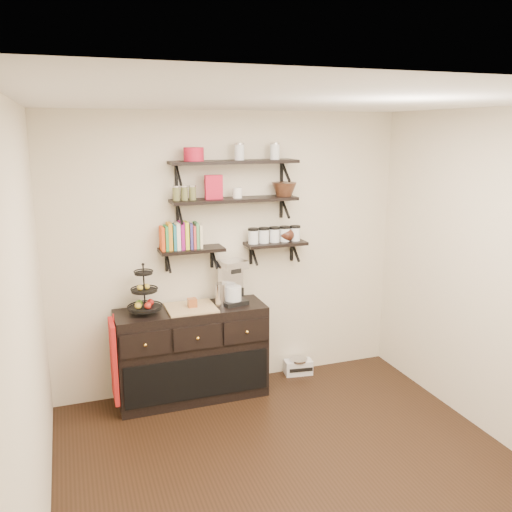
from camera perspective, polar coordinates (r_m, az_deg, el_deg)
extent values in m
plane|color=black|center=(4.35, 4.84, -22.37)|extent=(3.50, 3.50, 0.00)
cube|color=white|center=(3.55, 5.72, 15.92)|extent=(3.50, 3.50, 0.02)
cube|color=beige|center=(5.31, -2.65, 0.38)|extent=(3.50, 0.02, 2.70)
cube|color=beige|center=(3.43, -22.69, -7.97)|extent=(0.02, 3.50, 2.70)
cube|color=beige|center=(4.72, 24.97, -2.53)|extent=(0.02, 3.50, 2.70)
cube|color=black|center=(5.06, -2.30, 9.87)|extent=(1.20, 0.27, 0.03)
cube|color=black|center=(5.06, -8.40, 8.43)|extent=(0.02, 0.03, 0.20)
cube|color=black|center=(5.36, 2.70, 8.82)|extent=(0.02, 0.03, 0.20)
cube|color=black|center=(5.09, -2.27, 5.94)|extent=(1.20, 0.27, 0.03)
cube|color=black|center=(5.10, -8.27, 4.51)|extent=(0.02, 0.03, 0.20)
cube|color=black|center=(5.39, 2.66, 5.11)|extent=(0.02, 0.03, 0.20)
cube|color=black|center=(5.07, -6.79, 0.66)|extent=(0.60, 0.25, 0.03)
cube|color=black|center=(5.16, -9.41, -0.52)|extent=(0.02, 0.03, 0.20)
cube|color=black|center=(5.25, -4.69, -0.14)|extent=(0.03, 0.03, 0.20)
cube|color=black|center=(5.31, 2.07, 1.32)|extent=(0.60, 0.25, 0.03)
cube|color=black|center=(5.37, -0.56, 0.19)|extent=(0.03, 0.03, 0.20)
cube|color=black|center=(5.52, 3.77, 0.53)|extent=(0.02, 0.03, 0.20)
cube|color=#D74513|center=(5.00, -9.72, 1.74)|extent=(0.02, 0.15, 0.20)
cube|color=#2D8240|center=(5.01, -9.36, 1.99)|extent=(0.03, 0.15, 0.24)
cube|color=orange|center=(5.02, -8.92, 1.85)|extent=(0.04, 0.15, 0.21)
cube|color=#207382|center=(5.02, -8.52, 2.11)|extent=(0.03, 0.15, 0.25)
cube|color=white|center=(5.03, -8.13, 1.97)|extent=(0.03, 0.15, 0.22)
cube|color=#8D136D|center=(5.03, -7.70, 2.22)|extent=(0.04, 0.15, 0.26)
cube|color=yellow|center=(5.04, -7.27, 2.08)|extent=(0.03, 0.15, 0.23)
cube|color=#3A3381|center=(5.05, -6.87, 1.94)|extent=(0.03, 0.15, 0.20)
cube|color=#C73B36|center=(5.06, -6.42, 2.20)|extent=(0.04, 0.15, 0.24)
cube|color=#499358|center=(5.07, -5.99, 2.06)|extent=(0.03, 0.15, 0.21)
cube|color=beige|center=(5.07, -5.59, 2.31)|extent=(0.03, 0.15, 0.25)
cylinder|color=silver|center=(5.22, -0.29, 2.02)|extent=(0.10, 0.10, 0.13)
cylinder|color=silver|center=(5.26, 0.84, 2.10)|extent=(0.10, 0.10, 0.13)
cylinder|color=silver|center=(5.30, 1.96, 2.17)|extent=(0.10, 0.10, 0.13)
cylinder|color=silver|center=(5.34, 3.06, 2.25)|extent=(0.10, 0.10, 0.13)
cylinder|color=silver|center=(5.38, 4.14, 2.32)|extent=(0.10, 0.10, 0.13)
cube|color=black|center=(5.26, -6.74, -10.15)|extent=(1.40, 0.45, 0.90)
cube|color=tan|center=(5.10, -6.88, -5.42)|extent=(0.45, 0.41, 0.02)
sphere|color=gold|center=(4.86, -11.57, -9.17)|extent=(0.04, 0.04, 0.04)
sphere|color=gold|center=(4.94, -6.15, -8.61)|extent=(0.04, 0.04, 0.04)
sphere|color=gold|center=(5.06, -0.95, -8.00)|extent=(0.04, 0.04, 0.04)
cylinder|color=black|center=(4.97, -11.68, -3.49)|extent=(0.01, 0.01, 0.45)
cylinder|color=black|center=(5.02, -11.59, -5.37)|extent=(0.31, 0.31, 0.01)
cylinder|color=black|center=(4.97, -11.68, -3.59)|extent=(0.23, 0.23, 0.02)
cylinder|color=black|center=(4.92, -11.77, -1.79)|extent=(0.16, 0.16, 0.02)
sphere|color=#B21914|center=(5.05, -11.06, -4.80)|extent=(0.06, 0.06, 0.06)
sphere|color=gold|center=(4.95, -12.11, -3.28)|extent=(0.05, 0.05, 0.05)
cube|color=brown|center=(5.09, -6.73, -4.89)|extent=(0.08, 0.08, 0.08)
cube|color=black|center=(5.19, -2.42, -4.83)|extent=(0.27, 0.26, 0.04)
cube|color=silver|center=(5.21, -2.68, -2.72)|extent=(0.25, 0.13, 0.36)
cube|color=silver|center=(5.09, -2.46, -0.88)|extent=(0.27, 0.26, 0.07)
cylinder|color=silver|center=(5.15, -2.36, -3.95)|extent=(0.18, 0.18, 0.14)
cylinder|color=silver|center=(5.12, -3.68, -4.09)|extent=(0.11, 0.11, 0.22)
cube|color=#A21411|center=(5.05, -14.74, -10.66)|extent=(0.04, 0.31, 0.73)
cube|color=silver|center=(5.86, 4.47, -11.58)|extent=(0.30, 0.18, 0.15)
cylinder|color=silver|center=(5.82, 4.48, -10.81)|extent=(0.22, 0.22, 0.02)
cube|color=black|center=(5.79, 4.78, -11.88)|extent=(0.25, 0.04, 0.04)
cube|color=#B3142E|center=(5.02, -4.48, 7.24)|extent=(0.16, 0.07, 0.22)
cylinder|color=white|center=(5.09, -1.98, 6.65)|extent=(0.09, 0.09, 0.10)
cylinder|color=#B3142E|center=(4.96, -6.57, 10.60)|extent=(0.18, 0.18, 0.12)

